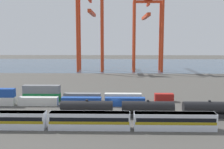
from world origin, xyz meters
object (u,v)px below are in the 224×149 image
at_px(gantry_crane_central, 147,25).
at_px(gantry_crane_west, 91,23).
at_px(passenger_train, 90,120).
at_px(shipping_container_8, 82,97).
at_px(shipping_container_2, 38,101).
at_px(freight_tank_row, 209,109).
at_px(shipping_container_3, 81,101).

bearing_deg(gantry_crane_central, gantry_crane_west, -178.90).
distance_m(gantry_crane_west, gantry_crane_central, 35.42).
distance_m(passenger_train, gantry_crane_west, 118.32).
xyz_separation_m(shipping_container_8, gantry_crane_west, (-5.61, 86.51, 28.45)).
distance_m(shipping_container_2, shipping_container_8, 14.22).
distance_m(freight_tank_row, gantry_crane_west, 115.71).
height_order(passenger_train, shipping_container_3, passenger_train).
xyz_separation_m(shipping_container_8, gantry_crane_central, (29.79, 87.19, 27.24)).
bearing_deg(freight_tank_row, shipping_container_3, 161.34).
bearing_deg(freight_tank_row, passenger_train, -161.77).
relative_size(freight_tank_row, gantry_crane_west, 1.59).
bearing_deg(freight_tank_row, gantry_crane_west, 111.46).
height_order(freight_tank_row, gantry_crane_west, gantry_crane_west).
bearing_deg(gantry_crane_west, passenger_train, -84.56).
relative_size(shipping_container_3, shipping_container_8, 1.00).
bearing_deg(gantry_crane_west, shipping_container_2, -94.41).
bearing_deg(shipping_container_3, gantry_crane_central, 72.63).
bearing_deg(passenger_train, gantry_crane_central, 78.00).
height_order(freight_tank_row, shipping_container_2, freight_tank_row).
distance_m(shipping_container_3, gantry_crane_central, 101.65).
bearing_deg(gantry_crane_central, shipping_container_3, -107.37).
xyz_separation_m(passenger_train, freight_tank_row, (30.20, 9.95, 0.04)).
bearing_deg(shipping_container_3, freight_tank_row, -18.66).
xyz_separation_m(shipping_container_2, shipping_container_8, (12.76, 6.27, 0.00)).
height_order(shipping_container_3, shipping_container_8, same).
relative_size(shipping_container_2, gantry_crane_west, 0.25).
bearing_deg(gantry_crane_central, shipping_container_8, -108.86).
height_order(shipping_container_8, gantry_crane_west, gantry_crane_west).
bearing_deg(shipping_container_2, gantry_crane_west, 85.59).
bearing_deg(shipping_container_3, shipping_container_2, 180.00).
height_order(freight_tank_row, shipping_container_3, freight_tank_row).
relative_size(passenger_train, shipping_container_2, 4.69).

